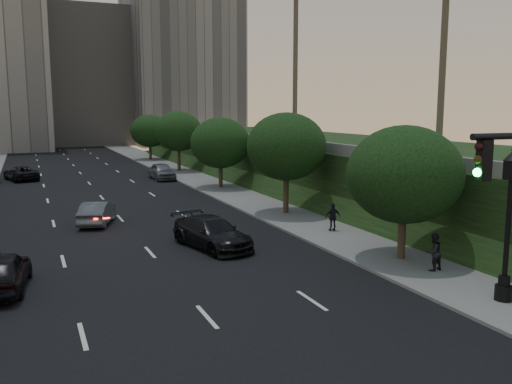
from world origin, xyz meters
name	(u,v)px	position (x,y,z in m)	size (l,w,h in m)	color
road_surface	(105,202)	(0.00, 30.00, 0.01)	(16.00, 140.00, 0.02)	black
sidewalk_right	(232,193)	(10.25, 30.00, 0.07)	(4.50, 140.00, 0.15)	slate
embankment	(366,166)	(22.00, 28.00, 2.00)	(18.00, 90.00, 4.00)	black
parapet_wall	(278,141)	(13.50, 28.00, 4.35)	(0.35, 90.00, 0.70)	slate
office_block_mid	(84,78)	(6.00, 102.00, 13.00)	(22.00, 18.00, 26.00)	gray
office_block_right	(180,53)	(24.00, 96.00, 18.00)	(20.00, 22.00, 36.00)	gray
tree_right_a	(404,175)	(10.30, 8.00, 4.02)	(5.20, 5.20, 6.24)	#38281C
tree_right_b	(286,147)	(10.30, 20.00, 4.52)	(5.20, 5.20, 6.74)	#38281C
tree_right_c	(220,143)	(10.30, 33.00, 4.02)	(5.20, 5.20, 6.24)	#38281C
tree_right_d	(178,131)	(10.30, 47.00, 4.52)	(5.20, 5.20, 6.74)	#38281C
tree_right_e	(150,131)	(10.30, 62.00, 4.02)	(5.20, 5.20, 6.24)	#38281C
street_lamp	(508,232)	(10.16, 2.06, 2.63)	(0.64, 0.64, 5.62)	black
sedan_near_left	(1,271)	(-6.42, 10.64, 0.78)	(1.84, 4.57, 1.56)	black
sedan_mid_left	(97,213)	(-1.52, 21.84, 0.71)	(1.51, 4.33, 1.43)	#4B4E52
sedan_far_left	(21,173)	(-5.90, 45.95, 0.70)	(2.34, 5.07, 1.41)	black
sedan_near_right	(212,233)	(3.08, 13.73, 0.78)	(2.17, 5.35, 1.55)	black
sedan_far_right	(162,171)	(7.00, 41.16, 0.83)	(1.95, 4.85, 1.65)	slate
pedestrian_b	(434,252)	(10.34, 5.92, 0.96)	(0.79, 0.61, 1.62)	black
pedestrian_c	(333,217)	(10.39, 14.18, 0.93)	(0.91, 0.38, 1.56)	black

